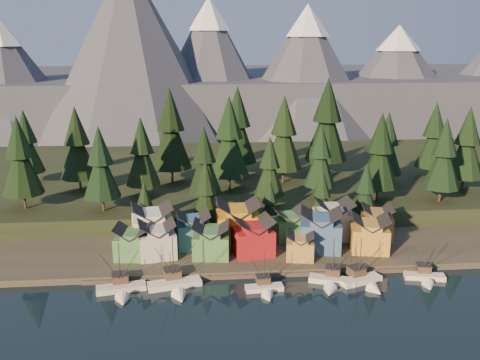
{
  "coord_description": "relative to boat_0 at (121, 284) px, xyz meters",
  "views": [
    {
      "loc": [
        -15.21,
        -94.47,
        52.98
      ],
      "look_at": [
        -3.91,
        30.0,
        18.77
      ],
      "focal_mm": 40.0,
      "sensor_mm": 36.0,
      "label": 1
    }
  ],
  "objects": [
    {
      "name": "tree_hill_1",
      "position": [
        -19.07,
        57.83,
        18.28
      ],
      "size": [
        11.34,
        11.34,
        26.43
      ],
      "color": "#332319",
      "rests_on": "hillside"
    },
    {
      "name": "tree_hill_11",
      "position": [
        68.93,
        39.83,
        18.0
      ],
      "size": [
        11.12,
        11.12,
        25.91
      ],
      "color": "#332319",
      "rests_on": "hillside"
    },
    {
      "name": "tree_hill_4",
      "position": [
        8.93,
        64.83,
        20.82
      ],
      "size": [
        13.34,
        13.34,
        31.08
      ],
      "color": "#332319",
      "rests_on": "hillside"
    },
    {
      "name": "boat_5",
      "position": [
        52.38,
        -0.75,
        -0.01
      ],
      "size": [
        10.35,
        10.82,
        11.42
      ],
      "rotation": [
        0.0,
        0.0,
        0.34
      ],
      "color": "silver",
      "rests_on": "ground"
    },
    {
      "name": "house_back_3",
      "position": [
        40.21,
        23.37,
        3.65
      ],
      "size": [
        9.18,
        8.45,
        8.23
      ],
      "rotation": [
        0.0,
        0.0,
        0.17
      ],
      "color": "#407642",
      "rests_on": "shore_strip"
    },
    {
      "name": "dock",
      "position": [
        30.93,
        6.33,
        -1.67
      ],
      "size": [
        80.0,
        4.0,
        1.0
      ],
      "primitive_type": "cube",
      "color": "#4E4438",
      "rests_on": "ground"
    },
    {
      "name": "boat_1",
      "position": [
        11.4,
        0.73,
        0.08
      ],
      "size": [
        12.29,
        12.96,
        12.48
      ],
      "rotation": [
        0.0,
        0.0,
        0.22
      ],
      "color": "silver",
      "rests_on": "ground"
    },
    {
      "name": "tree_hill_15",
      "position": [
        30.93,
        71.83,
        20.57
      ],
      "size": [
        13.14,
        13.14,
        30.62
      ],
      "color": "#332319",
      "rests_on": "hillside"
    },
    {
      "name": "house_back_5",
      "position": [
        62.84,
        22.2,
        3.9
      ],
      "size": [
        9.25,
        9.32,
        8.71
      ],
      "rotation": [
        0.0,
        0.0,
        -0.22
      ],
      "color": "olive",
      "rests_on": "shore_strip"
    },
    {
      "name": "tree_shore_4",
      "position": [
        61.93,
        29.83,
        9.43
      ],
      "size": [
        7.94,
        7.94,
        18.49
      ],
      "color": "#332319",
      "rests_on": "shore_strip"
    },
    {
      "name": "house_back_0",
      "position": [
        5.32,
        22.67,
        4.87
      ],
      "size": [
        11.1,
        10.78,
        10.55
      ],
      "rotation": [
        0.0,
        0.0,
        0.17
      ],
      "color": "silver",
      "rests_on": "shore_strip"
    },
    {
      "name": "tree_hill_3",
      "position": [
        0.93,
        49.83,
        17.01
      ],
      "size": [
        10.35,
        10.35,
        24.11
      ],
      "color": "#332319",
      "rests_on": "hillside"
    },
    {
      "name": "ground",
      "position": [
        30.93,
        -10.17,
        -2.17
      ],
      "size": [
        500.0,
        500.0,
        0.0
      ],
      "primitive_type": "plane",
      "color": "black",
      "rests_on": "ground"
    },
    {
      "name": "tree_hill_12",
      "position": [
        76.93,
        55.83,
        16.82
      ],
      "size": [
        10.2,
        10.2,
        23.76
      ],
      "color": "#332319",
      "rests_on": "hillside"
    },
    {
      "name": "house_back_1",
      "position": [
        15.46,
        20.66,
        4.07
      ],
      "size": [
        8.7,
        8.79,
        9.03
      ],
      "rotation": [
        0.0,
        0.0,
        0.09
      ],
      "color": "#335E78",
      "rests_on": "shore_strip"
    },
    {
      "name": "tree_shore_2",
      "position": [
        35.93,
        29.83,
        7.14
      ],
      "size": [
        6.14,
        6.14,
        14.31
      ],
      "color": "#332319",
      "rests_on": "shore_strip"
    },
    {
      "name": "boat_4",
      "position": [
        45.31,
        -0.25,
        -0.1
      ],
      "size": [
        10.71,
        11.12,
        11.26
      ],
      "rotation": [
        0.0,
        0.0,
        -0.34
      ],
      "color": "silver",
      "rests_on": "ground"
    },
    {
      "name": "tree_hill_9",
      "position": [
        52.93,
        44.83,
        15.84
      ],
      "size": [
        9.43,
        9.43,
        21.97
      ],
      "color": "#332319",
      "rests_on": "hillside"
    },
    {
      "name": "tree_hill_5",
      "position": [
        18.93,
        39.83,
        16.32
      ],
      "size": [
        9.81,
        9.81,
        22.85
      ],
      "color": "#332319",
      "rests_on": "hillside"
    },
    {
      "name": "hillside",
      "position": [
        30.93,
        79.83,
        0.83
      ],
      "size": [
        420.0,
        100.0,
        6.0
      ],
      "primitive_type": "cube",
      "color": "black",
      "rests_on": "ground"
    },
    {
      "name": "shore_strip",
      "position": [
        30.93,
        29.83,
        -1.42
      ],
      "size": [
        400.0,
        50.0,
        1.5
      ],
      "primitive_type": "cube",
      "color": "#343126",
      "rests_on": "ground"
    },
    {
      "name": "house_front_1",
      "position": [
        6.78,
        15.43,
        3.93
      ],
      "size": [
        9.73,
        9.45,
        8.75
      ],
      "rotation": [
        0.0,
        0.0,
        0.17
      ],
      "color": "beige",
      "rests_on": "shore_strip"
    },
    {
      "name": "tree_hill_8",
      "position": [
        44.93,
        61.83,
        19.47
      ],
      "size": [
        12.28,
        12.28,
        28.6
      ],
      "color": "#332319",
      "rests_on": "hillside"
    },
    {
      "name": "tree_hill_13",
      "position": [
        86.93,
        37.83,
        17.24
      ],
      "size": [
        10.53,
        10.53,
        24.53
      ],
      "color": "#332319",
      "rests_on": "hillside"
    },
    {
      "name": "tree_hill_14",
      "position": [
        94.93,
        61.83,
        17.99
      ],
      "size": [
        11.12,
        11.12,
        25.9
      ],
      "color": "#332319",
      "rests_on": "hillside"
    },
    {
      "name": "mountain_ridge",
      "position": [
        26.73,
        203.42,
        23.89
      ],
      "size": [
        560.0,
        190.0,
        90.0
      ],
      "color": "#494F5E",
      "rests_on": "ground"
    },
    {
      "name": "tree_hill_17",
      "position": [
        98.93,
        47.83,
        18.2
      ],
      "size": [
        11.29,
        11.29,
        26.29
      ],
      "color": "#332319",
      "rests_on": "hillside"
    },
    {
      "name": "house_front_3",
      "position": [
        29.69,
        14.81,
        4.14
      ],
      "size": [
        10.41,
        10.07,
        9.14
      ],
      "rotation": [
        0.0,
        0.0,
        0.19
      ],
      "color": "maroon",
      "rests_on": "shore_strip"
    },
    {
      "name": "boat_6",
      "position": [
        66.66,
        -0.12,
        -0.2
      ],
      "size": [
        9.38,
        9.88,
        10.39
      ],
      "rotation": [
        0.0,
        0.0,
        -0.21
      ],
      "color": "silver",
      "rests_on": "ground"
    },
    {
      "name": "house_front_2",
      "position": [
        19.67,
        14.54,
        3.72
      ],
      "size": [
        9.42,
        9.48,
        8.35
      ],
      "rotation": [
        0.0,
        0.0,
        -0.11
      ],
      "color": "#40753F",
      "rests_on": "shore_strip"
    },
    {
      "name": "tree_hill_16",
      "position": [
        -37.07,
        67.83,
        17.12
      ],
      "size": [
        10.43,
        10.43,
        24.31
      ],
      "color": "#332319",
      "rests_on": "hillside"
    },
    {
      "name": "tree_shore_0",
      "position": [
        2.93,
        29.83,
        7.36
      ],
      "size": [
        6.31,
        6.31,
        14.71
      ],
      "color": "#332319",
      "rests_on": "shore_strip"
    },
    {
      "name": "house_back_2",
      "position": [
        26.7,
        22.18,
        5.21
      ],
      "size": [
        10.68,
        9.83,
        11.2
      ],
      "rotation": [
        0.0,
        0.0,
        0.01
      ],
      "color": "#C3891B",
      "rests_on": "shore_strip"
    },
    {
      "name": "boat_3",
      "position": [
        30.39,
        -2.25,
        -0.26
      ],
      "size": [
        8.43,
        9.09,
        9.91
      ],
      "rotation": [
        0.0,
        0.0,
        0.07
      ],
      "color": "silver",
      "rests_on": "ground"
    },
    {
      "name": "tree_hill_6",
      "position": [
        26.93,
        54.83,
        19.91
      ],
      "size": [
        12.62,
        12.62,
        29.4
      ],
      "color": "#332319",
      "rests_on": "hillside"
    },
    {
      "name": "tree_hill_2",
      "position": [
        -9.07,
        37.83,
        16.79
      ],
      "size": [
        10.18,
        10.18,
        23.71
      ],
      "color": "#332319",
      "rests_on": "hillside"
    },
    {
      "name": "house_front_0",
      "position": [
        1.03,
        15.31,
        3.51
      ],
      "size": [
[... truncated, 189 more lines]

